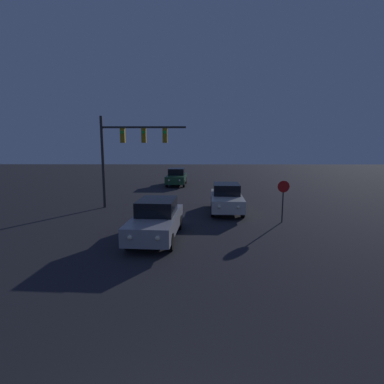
{
  "coord_description": "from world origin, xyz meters",
  "views": [
    {
      "loc": [
        0.2,
        -2.39,
        4.01
      ],
      "look_at": [
        0.0,
        13.36,
        1.53
      ],
      "focal_mm": 28.0,
      "sensor_mm": 36.0,
      "label": 1
    }
  ],
  "objects": [
    {
      "name": "traffic_signal_mast",
      "position": [
        -4.1,
        16.6,
        4.0
      ],
      "size": [
        5.39,
        0.3,
        5.79
      ],
      "color": "#2D2D2D",
      "rests_on": "ground_plane"
    },
    {
      "name": "stop_sign",
      "position": [
        4.72,
        12.91,
        1.5
      ],
      "size": [
        0.61,
        0.07,
        2.2
      ],
      "color": "#2D2D2D",
      "rests_on": "ground_plane"
    },
    {
      "name": "car_far",
      "position": [
        -1.74,
        27.49,
        0.84
      ],
      "size": [
        1.95,
        4.82,
        1.68
      ],
      "rotation": [
        0.0,
        0.0,
        3.12
      ],
      "color": "#1E4728",
      "rests_on": "ground_plane"
    },
    {
      "name": "car_mid",
      "position": [
        2.06,
        15.5,
        0.84
      ],
      "size": [
        2.04,
        4.85,
        1.68
      ],
      "rotation": [
        0.0,
        0.0,
        3.09
      ],
      "color": "beige",
      "rests_on": "ground_plane"
    },
    {
      "name": "car_near",
      "position": [
        -1.5,
        10.17,
        0.84
      ],
      "size": [
        2.09,
        4.86,
        1.68
      ],
      "rotation": [
        0.0,
        0.0,
        3.08
      ],
      "color": "#99999E",
      "rests_on": "ground_plane"
    }
  ]
}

